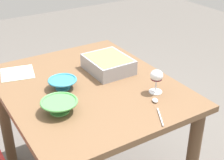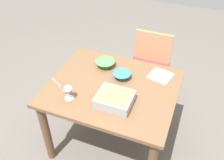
{
  "view_description": "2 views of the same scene",
  "coord_description": "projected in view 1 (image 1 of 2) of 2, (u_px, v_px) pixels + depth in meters",
  "views": [
    {
      "loc": [
        -1.47,
        0.75,
        1.66
      ],
      "look_at": [
        -0.07,
        -0.12,
        0.79
      ],
      "focal_mm": 52.01,
      "sensor_mm": 36.0,
      "label": 1
    },
    {
      "loc": [
        0.61,
        -1.54,
        2.16
      ],
      "look_at": [
        -0.01,
        0.03,
        0.8
      ],
      "focal_mm": 39.78,
      "sensor_mm": 36.0,
      "label": 2
    }
  ],
  "objects": [
    {
      "name": "serving_spoon",
      "position": [
        157.0,
        106.0,
        1.66
      ],
      "size": [
        0.23,
        0.14,
        0.01
      ],
      "color": "silver",
      "rests_on": "dining_table"
    },
    {
      "name": "small_bowl",
      "position": [
        63.0,
        83.0,
        1.82
      ],
      "size": [
        0.16,
        0.16,
        0.06
      ],
      "color": "teal",
      "rests_on": "dining_table"
    },
    {
      "name": "napkin",
      "position": [
        17.0,
        73.0,
        2.0
      ],
      "size": [
        0.23,
        0.23,
        0.0
      ],
      "primitive_type": "cube",
      "rotation": [
        0.0,
        0.0,
        -0.23
      ],
      "color": "#B2CCB7",
      "rests_on": "dining_table"
    },
    {
      "name": "casserole_dish",
      "position": [
        108.0,
        63.0,
        2.01
      ],
      "size": [
        0.28,
        0.24,
        0.09
      ],
      "color": "#99999E",
      "rests_on": "dining_table"
    },
    {
      "name": "mixing_bowl",
      "position": [
        59.0,
        105.0,
        1.61
      ],
      "size": [
        0.19,
        0.19,
        0.06
      ],
      "color": "#4C994C",
      "rests_on": "dining_table"
    },
    {
      "name": "dining_table",
      "position": [
        89.0,
        104.0,
        1.93
      ],
      "size": [
        1.12,
        0.94,
        0.75
      ],
      "color": "brown",
      "rests_on": "ground_plane"
    },
    {
      "name": "wine_glass",
      "position": [
        156.0,
        77.0,
        1.75
      ],
      "size": [
        0.07,
        0.07,
        0.14
      ],
      "color": "white",
      "rests_on": "dining_table"
    }
  ]
}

